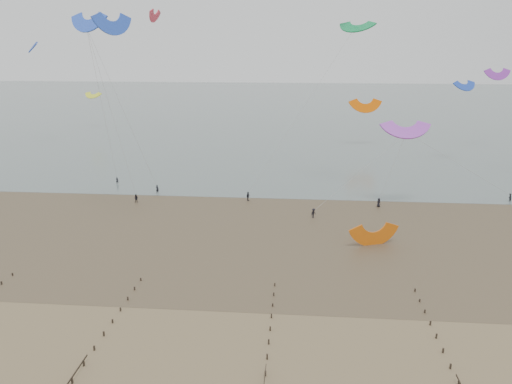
% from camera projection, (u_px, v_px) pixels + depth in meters
% --- Properties ---
extents(ground, '(500.00, 500.00, 0.00)m').
position_uv_depth(ground, '(233.00, 336.00, 54.27)').
color(ground, brown).
rests_on(ground, ground).
extents(sea_and_shore, '(500.00, 665.00, 0.03)m').
position_uv_depth(sea_and_shore, '(235.00, 224.00, 87.41)').
color(sea_and_shore, '#475654').
rests_on(sea_and_shore, ground).
extents(kitesurfer_lead, '(0.77, 0.61, 1.84)m').
position_uv_depth(kitesurfer_lead, '(157.00, 189.00, 105.12)').
color(kitesurfer_lead, black).
rests_on(kitesurfer_lead, ground).
extents(kitesurfers, '(108.96, 21.50, 1.88)m').
position_uv_depth(kitesurfers, '(351.00, 199.00, 98.64)').
color(kitesurfers, black).
rests_on(kitesurfers, ground).
extents(grounded_kite, '(8.43, 7.49, 3.86)m').
position_uv_depth(grounded_kite, '(373.00, 245.00, 78.69)').
color(grounded_kite, '#D85D0D').
rests_on(grounded_kite, ground).
extents(kites_airborne, '(243.90, 107.88, 34.88)m').
position_uv_depth(kites_airborne, '(241.00, 75.00, 132.70)').
color(kites_airborne, '#ED3089').
rests_on(kites_airborne, ground).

